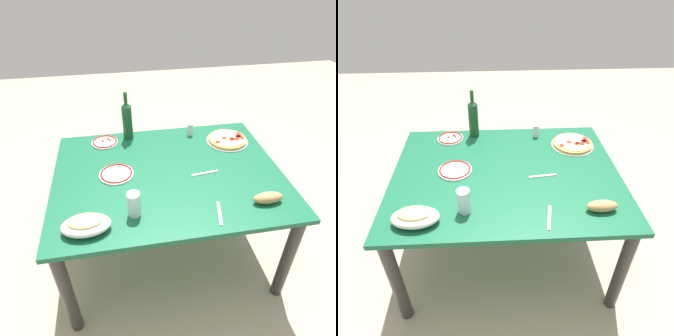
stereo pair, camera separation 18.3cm
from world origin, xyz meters
The scene contains 12 objects.
ground_plane centered at (0.00, 0.00, 0.00)m, with size 8.00×8.00×0.00m, color tan.
dining_table centered at (0.00, 0.00, 0.61)m, with size 1.37×1.07×0.71m.
pepperoni_pizza centered at (0.48, 0.28, 0.72)m, with size 0.29×0.29×0.03m.
baked_pasta_dish centered at (-0.47, -0.39, 0.75)m, with size 0.24×0.15×0.08m.
wine_bottle centered at (-0.21, 0.46, 0.85)m, with size 0.07×0.07×0.34m.
water_glass centered at (-0.23, -0.32, 0.77)m, with size 0.07×0.07×0.14m, color silver.
side_plate_near centered at (-0.38, 0.41, 0.72)m, with size 0.18×0.18×0.02m.
side_plate_far centered at (-0.31, 0.03, 0.71)m, with size 0.21×0.21×0.02m.
bread_loaf centered at (0.48, -0.36, 0.74)m, with size 0.16×0.07×0.06m, color tan.
spice_shaker centered at (0.24, 0.42, 0.75)m, with size 0.04×0.04×0.09m.
fork_left centered at (0.20, -0.40, 0.71)m, with size 0.17×0.02×0.01m, color #B7B7BC.
fork_right centered at (0.22, -0.05, 0.71)m, with size 0.17×0.02×0.01m, color #B7B7BC.
Camera 2 is at (-0.08, -1.48, 1.82)m, focal length 32.40 mm.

